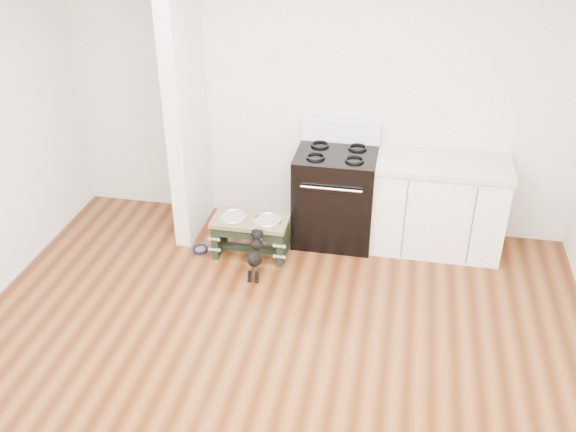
% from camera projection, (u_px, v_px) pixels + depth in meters
% --- Properties ---
extents(ground, '(5.00, 5.00, 0.00)m').
position_uv_depth(ground, '(260.00, 386.00, 4.66)').
color(ground, '#431F0C').
rests_on(ground, ground).
extents(room_shell, '(5.00, 5.00, 5.00)m').
position_uv_depth(room_shell, '(254.00, 189.00, 3.85)').
color(room_shell, silver).
rests_on(room_shell, ground).
extents(partition_wall, '(0.15, 0.80, 2.70)m').
position_uv_depth(partition_wall, '(186.00, 101.00, 5.97)').
color(partition_wall, silver).
rests_on(partition_wall, ground).
extents(oven_range, '(0.76, 0.69, 1.14)m').
position_uv_depth(oven_range, '(335.00, 195.00, 6.21)').
color(oven_range, black).
rests_on(oven_range, ground).
extents(cabinet_run, '(1.24, 0.64, 0.91)m').
position_uv_depth(cabinet_run, '(438.00, 205.00, 6.08)').
color(cabinet_run, white).
rests_on(cabinet_run, ground).
extents(dog_feeder, '(0.71, 0.38, 0.41)m').
position_uv_depth(dog_feeder, '(250.00, 229.00, 6.04)').
color(dog_feeder, black).
rests_on(dog_feeder, ground).
extents(puppy, '(0.12, 0.37, 0.43)m').
position_uv_depth(puppy, '(255.00, 253.00, 5.76)').
color(puppy, black).
rests_on(puppy, ground).
extents(floor_bowl, '(0.17, 0.17, 0.05)m').
position_uv_depth(floor_bowl, '(200.00, 250.00, 6.19)').
color(floor_bowl, '#0B1E53').
rests_on(floor_bowl, ground).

